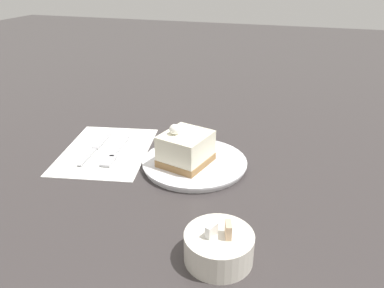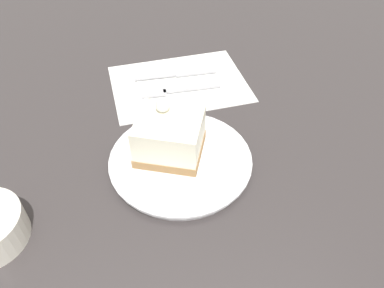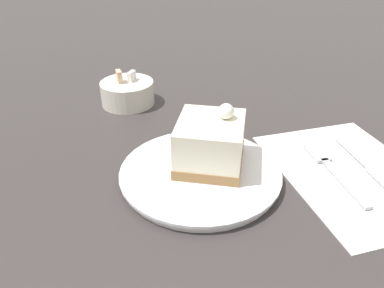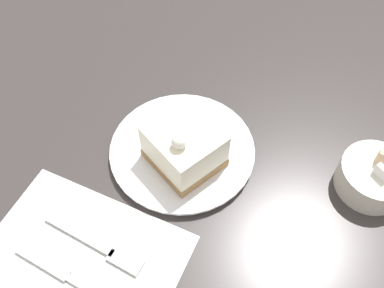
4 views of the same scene
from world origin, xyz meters
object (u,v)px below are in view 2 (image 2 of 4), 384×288
Objects in this scene: cake_slice at (169,135)px; fork at (175,91)px; plate at (181,161)px; knife at (184,74)px.

fork is at bearing 10.23° from cake_slice.
fork is (0.18, 0.00, -0.00)m from plate.
knife is (0.05, -0.02, 0.00)m from fork.
plate is 1.33× the size of knife.
knife is at bearing -26.74° from fork.
cake_slice is at bearing 168.37° from fork.
fork and knife have the same top height.
plate is at bearing -124.82° from cake_slice.
plate is at bearing 173.45° from fork.
cake_slice is 0.17m from fork.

